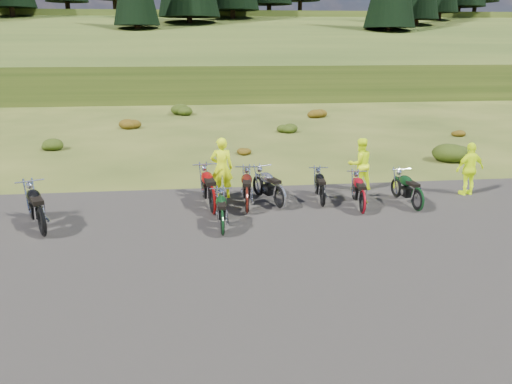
{
  "coord_description": "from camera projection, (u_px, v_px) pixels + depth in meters",
  "views": [
    {
      "loc": [
        -2.28,
        -12.29,
        4.8
      ],
      "look_at": [
        -0.76,
        0.86,
        0.79
      ],
      "focal_mm": 35.0,
      "sensor_mm": 36.0,
      "label": 1
    }
  ],
  "objects": [
    {
      "name": "motorcycle_1",
      "position": [
        213.0,
        215.0,
        14.37
      ],
      "size": [
        1.09,
        2.4,
        1.21
      ],
      "primitive_type": null,
      "rotation": [
        0.0,
        0.0,
        1.71
      ],
      "color": "maroon",
      "rests_on": "ground"
    },
    {
      "name": "motorcycle_7",
      "position": [
        416.0,
        212.0,
        14.65
      ],
      "size": [
        0.84,
        2.02,
        1.03
      ],
      "primitive_type": null,
      "rotation": [
        0.0,
        0.0,
        1.67
      ],
      "color": "black",
      "rests_on": "ground"
    },
    {
      "name": "shrub_3",
      "position": [
        183.0,
        108.0,
        33.65
      ],
      "size": [
        1.56,
        1.56,
        0.92
      ],
      "primitive_type": "ellipsoid",
      "color": "#1B310C",
      "rests_on": "ground"
    },
    {
      "name": "shrub_8",
      "position": [
        456.0,
        132.0,
        26.28
      ],
      "size": [
        0.77,
        0.77,
        0.45
      ],
      "primitive_type": "ellipsoid",
      "color": "#5E350B",
      "rests_on": "ground"
    },
    {
      "name": "hill_slope",
      "position": [
        216.0,
        82.0,
        60.86
      ],
      "size": [
        300.0,
        45.97,
        9.37
      ],
      "primitive_type": null,
      "rotation": [
        0.14,
        0.0,
        0.0
      ],
      "color": "#2E4416",
      "rests_on": "ground"
    },
    {
      "name": "motorcycle_0",
      "position": [
        44.0,
        237.0,
        12.73
      ],
      "size": [
        1.69,
        2.4,
        1.2
      ],
      "primitive_type": null,
      "rotation": [
        0.0,
        0.0,
        2.02
      ],
      "color": "black",
      "rests_on": "ground"
    },
    {
      "name": "motorcycle_5",
      "position": [
        322.0,
        207.0,
        15.02
      ],
      "size": [
        0.8,
        1.93,
        0.98
      ],
      "primitive_type": null,
      "rotation": [
        0.0,
        0.0,
        1.48
      ],
      "color": "black",
      "rests_on": "ground"
    },
    {
      "name": "shrub_4",
      "position": [
        242.0,
        149.0,
        21.96
      ],
      "size": [
        0.77,
        0.77,
        0.45
      ],
      "primitive_type": "ellipsoid",
      "color": "#5E350B",
      "rests_on": "ground"
    },
    {
      "name": "person_right_a",
      "position": [
        360.0,
        165.0,
        16.52
      ],
      "size": [
        0.95,
        0.8,
        1.74
      ],
      "primitive_type": "imported",
      "rotation": [
        0.0,
        0.0,
        3.32
      ],
      "color": "#DEFC0D",
      "rests_on": "ground"
    },
    {
      "name": "gravel_pad",
      "position": [
        303.0,
        260.0,
        11.42
      ],
      "size": [
        20.0,
        12.0,
        0.04
      ],
      "primitive_type": "cube",
      "color": "black",
      "rests_on": "ground"
    },
    {
      "name": "motorcycle_6",
      "position": [
        362.0,
        214.0,
        14.42
      ],
      "size": [
        0.89,
        2.01,
        1.02
      ],
      "primitive_type": null,
      "rotation": [
        0.0,
        0.0,
        1.45
      ],
      "color": "maroon",
      "rests_on": "ground"
    },
    {
      "name": "person_middle",
      "position": [
        222.0,
        169.0,
        15.65
      ],
      "size": [
        0.73,
        0.51,
        1.93
      ],
      "primitive_type": "imported",
      "rotation": [
        0.0,
        0.0,
        3.07
      ],
      "color": "#DEFC0D",
      "rests_on": "ground"
    },
    {
      "name": "shrub_7",
      "position": [
        454.0,
        149.0,
        20.85
      ],
      "size": [
        1.56,
        1.56,
        0.92
      ],
      "primitive_type": "ellipsoid",
      "color": "#1B310C",
      "rests_on": "ground"
    },
    {
      "name": "shrub_2",
      "position": [
        129.0,
        122.0,
        28.31
      ],
      "size": [
        1.3,
        1.3,
        0.77
      ],
      "primitive_type": "ellipsoid",
      "color": "#5E350B",
      "rests_on": "ground"
    },
    {
      "name": "person_right_b",
      "position": [
        470.0,
        170.0,
        15.95
      ],
      "size": [
        1.06,
        0.6,
        1.71
      ],
      "primitive_type": "imported",
      "rotation": [
        0.0,
        0.0,
        3.33
      ],
      "color": "#DEFC0D",
      "rests_on": "ground"
    },
    {
      "name": "shrub_1",
      "position": [
        51.0,
        143.0,
        22.98
      ],
      "size": [
        1.03,
        1.03,
        0.61
      ],
      "primitive_type": "ellipsoid",
      "color": "#1B310C",
      "rests_on": "ground"
    },
    {
      "name": "motorcycle_3",
      "position": [
        279.0,
        209.0,
        14.83
      ],
      "size": [
        1.37,
        2.19,
        1.09
      ],
      "primitive_type": null,
      "rotation": [
        0.0,
        0.0,
        1.92
      ],
      "color": "#A4A4A9",
      "rests_on": "ground"
    },
    {
      "name": "hill_plateau",
      "position": [
        206.0,
        62.0,
        117.91
      ],
      "size": [
        300.0,
        90.0,
        9.17
      ],
      "primitive_type": "cube",
      "color": "#2E4416",
      "rests_on": "ground"
    },
    {
      "name": "shrub_5",
      "position": [
        287.0,
        127.0,
        27.29
      ],
      "size": [
        1.03,
        1.03,
        0.61
      ],
      "primitive_type": "ellipsoid",
      "color": "#1B310C",
      "rests_on": "ground"
    },
    {
      "name": "motorcycle_2",
      "position": [
        223.0,
        236.0,
        12.81
      ],
      "size": [
        0.64,
        1.88,
        0.98
      ],
      "primitive_type": null,
      "rotation": [
        0.0,
        0.0,
        1.56
      ],
      "color": "black",
      "rests_on": "ground"
    },
    {
      "name": "ground",
      "position": [
        288.0,
        229.0,
        13.32
      ],
      "size": [
        300.0,
        300.0,
        0.0
      ],
      "primitive_type": "plane",
      "color": "#324115",
      "rests_on": "ground"
    },
    {
      "name": "shrub_6",
      "position": [
        316.0,
        112.0,
        32.63
      ],
      "size": [
        1.3,
        1.3,
        0.77
      ],
      "primitive_type": "ellipsoid",
      "color": "#5E350B",
      "rests_on": "ground"
    },
    {
      "name": "motorcycle_4",
      "position": [
        247.0,
        214.0,
        14.47
      ],
      "size": [
        0.89,
        2.19,
        1.12
      ],
      "primitive_type": null,
      "rotation": [
        0.0,
        0.0,
        1.49
      ],
      "color": "#44110B",
      "rests_on": "ground"
    }
  ]
}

